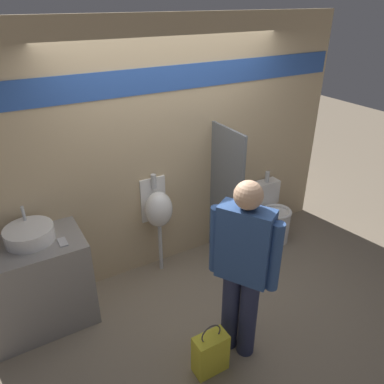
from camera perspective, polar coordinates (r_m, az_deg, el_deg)
ground_plane at (r=4.29m, az=1.18°, el=-13.45°), size 16.00×16.00×0.00m
display_wall at (r=4.03m, az=-3.09°, el=6.40°), size 4.27×0.07×2.70m
sink_counter at (r=3.84m, az=-22.67°, el=-13.00°), size 0.95×0.59×0.90m
sink_basin at (r=3.60m, az=-23.54°, el=-5.89°), size 0.42×0.42×0.27m
cell_phone at (r=3.50m, az=-19.12°, el=-7.22°), size 0.07×0.14×0.01m
divider_near_counter at (r=4.25m, az=5.15°, el=-0.75°), size 0.03×0.59×1.61m
urinal_near_counter at (r=4.04m, az=-5.17°, el=-2.64°), size 0.31×0.28×1.17m
toilet at (r=4.93m, az=12.21°, el=-3.61°), size 0.38×0.53×0.87m
person_in_vest at (r=3.05m, az=7.76°, el=-11.10°), size 0.38×0.51×1.67m
shopping_bag at (r=3.39m, az=2.83°, el=-23.31°), size 0.29×0.16×0.51m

